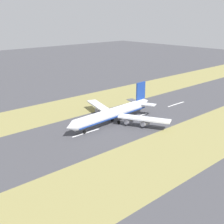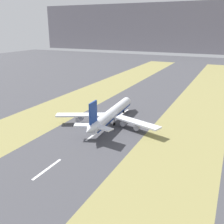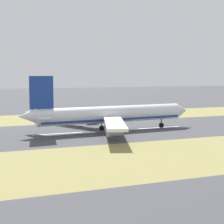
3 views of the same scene
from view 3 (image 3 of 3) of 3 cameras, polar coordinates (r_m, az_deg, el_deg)
ground_plane at (r=136.85m, az=-1.96°, el=-2.94°), size 800.00×800.00×0.00m
grass_median_west at (r=179.57m, az=-6.69°, el=-0.85°), size 40.00×600.00×0.01m
grass_median_east at (r=96.22m, az=6.95°, el=-6.77°), size 40.00×600.00×0.01m
centreline_dash_mid at (r=132.64m, az=-8.29°, el=-3.28°), size 1.20×18.00×0.01m
centreline_dash_far at (r=146.66m, az=7.14°, el=-2.38°), size 1.20×18.00×0.01m
airplane_main_jet at (r=135.69m, az=-0.73°, el=-0.45°), size 63.99×67.22×20.20m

